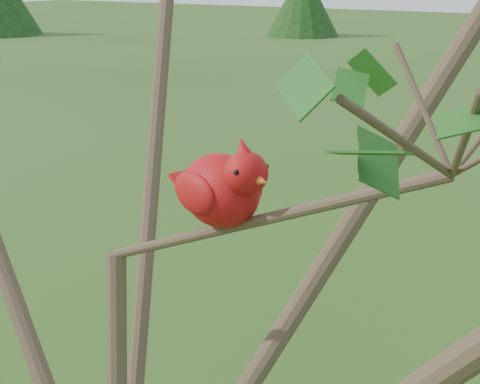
# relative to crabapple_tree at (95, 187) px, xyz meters

# --- Properties ---
(crabapple_tree) EXTENTS (2.35, 2.05, 2.95)m
(crabapple_tree) POSITION_rel_crabapple_tree_xyz_m (0.00, 0.00, 0.00)
(crabapple_tree) COLOR #443125
(crabapple_tree) RESTS_ON ground
(cardinal) EXTENTS (0.23, 0.15, 0.17)m
(cardinal) POSITION_rel_crabapple_tree_xyz_m (0.17, 0.10, -0.00)
(cardinal) COLOR #B00F10
(cardinal) RESTS_ON ground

